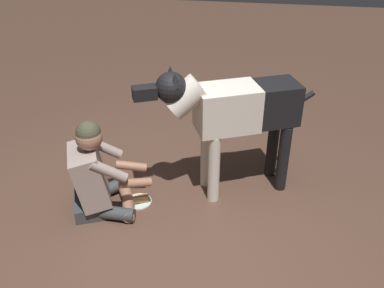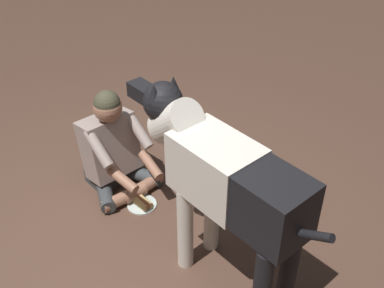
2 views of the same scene
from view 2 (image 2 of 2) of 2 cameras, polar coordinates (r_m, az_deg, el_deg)
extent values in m
plane|color=brown|center=(3.37, -8.94, -11.75)|extent=(15.41, 15.41, 0.00)
cube|color=#393D3F|center=(3.86, -9.71, -3.45)|extent=(0.36, 0.41, 0.12)
cylinder|color=#393D3F|center=(3.81, -6.45, -3.58)|extent=(0.35, 0.37, 0.11)
cylinder|color=#9E6B52|center=(3.69, -5.95, -5.21)|extent=(0.25, 0.36, 0.09)
cylinder|color=#393D3F|center=(3.69, -10.36, -5.55)|extent=(0.40, 0.12, 0.11)
cylinder|color=#9E6B52|center=(3.62, -8.12, -6.35)|extent=(0.21, 0.37, 0.09)
cube|color=gray|center=(3.66, -9.84, -0.13)|extent=(0.43, 0.48, 0.50)
cylinder|color=gray|center=(3.55, -6.41, 1.62)|extent=(0.30, 0.19, 0.24)
cylinder|color=#9E6B52|center=(3.51, -4.94, -2.55)|extent=(0.28, 0.14, 0.12)
cylinder|color=gray|center=(3.41, -11.15, -0.57)|extent=(0.30, 0.19, 0.24)
cylinder|color=#9E6B52|center=(3.40, -8.30, -4.25)|extent=(0.27, 0.21, 0.12)
sphere|color=#9E6B52|center=(3.44, -10.08, 4.28)|extent=(0.21, 0.21, 0.21)
sphere|color=#41402D|center=(3.42, -10.14, 4.80)|extent=(0.19, 0.19, 0.19)
cylinder|color=silver|center=(2.99, -0.82, -10.10)|extent=(0.10, 0.10, 0.63)
cylinder|color=silver|center=(3.10, 2.39, -8.11)|extent=(0.10, 0.10, 0.63)
cylinder|color=black|center=(2.83, 11.47, -14.57)|extent=(0.10, 0.10, 0.63)
cube|color=silver|center=(2.65, 2.83, -2.93)|extent=(0.59, 0.50, 0.36)
cube|color=black|center=(2.46, 9.04, -7.05)|extent=(0.52, 0.46, 0.35)
cylinder|color=silver|center=(2.77, -2.00, 2.68)|extent=(0.42, 0.35, 0.35)
sphere|color=black|center=(2.80, -3.50, 5.10)|extent=(0.24, 0.24, 0.24)
cube|color=black|center=(2.95, -5.96, 6.27)|extent=(0.21, 0.17, 0.10)
cone|color=black|center=(2.71, -4.62, 6.15)|extent=(0.11, 0.11, 0.11)
cone|color=black|center=(2.79, -2.23, 7.13)|extent=(0.11, 0.11, 0.11)
cylinder|color=black|center=(2.39, 13.21, -10.42)|extent=(0.31, 0.17, 0.21)
cylinder|color=silver|center=(3.62, -6.02, -7.22)|extent=(0.22, 0.22, 0.01)
cylinder|color=tan|center=(3.61, -5.77, -6.72)|extent=(0.17, 0.11, 0.05)
cylinder|color=tan|center=(3.59, -6.33, -7.02)|extent=(0.17, 0.11, 0.05)
cylinder|color=brown|center=(3.60, -6.06, -6.79)|extent=(0.18, 0.10, 0.04)
camera|label=1|loc=(2.93, -73.90, 9.03)|focal=40.30mm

